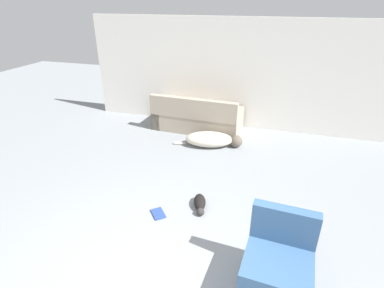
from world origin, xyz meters
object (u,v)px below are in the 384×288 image
(book_blue, at_px, (158,214))
(side_chair, at_px, (277,268))
(couch, at_px, (197,119))
(dog, at_px, (212,139))
(cat, at_px, (200,203))
(laptop_open, at_px, (303,221))

(book_blue, distance_m, side_chair, 1.81)
(couch, bearing_deg, dog, 129.23)
(cat, relative_size, laptop_open, 1.62)
(cat, distance_m, laptop_open, 1.43)
(book_blue, bearing_deg, cat, 32.05)
(couch, xyz_separation_m, cat, (0.83, -2.70, -0.19))
(side_chair, bearing_deg, couch, 120.95)
(cat, bearing_deg, dog, 170.85)
(dog, bearing_deg, side_chair, -77.02)
(couch, height_order, book_blue, couch)
(couch, xyz_separation_m, book_blue, (0.31, -3.03, -0.25))
(book_blue, bearing_deg, laptop_open, 10.24)
(couch, xyz_separation_m, laptop_open, (2.25, -2.68, -0.18))
(cat, height_order, laptop_open, laptop_open)
(book_blue, xyz_separation_m, side_chair, (1.63, -0.75, 0.28))
(laptop_open, bearing_deg, side_chair, -99.41)
(cat, height_order, book_blue, cat)
(laptop_open, bearing_deg, cat, -172.26)
(couch, distance_m, cat, 2.83)
(side_chair, bearing_deg, dog, 118.55)
(dog, relative_size, book_blue, 4.98)
(couch, bearing_deg, side_chair, 119.96)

